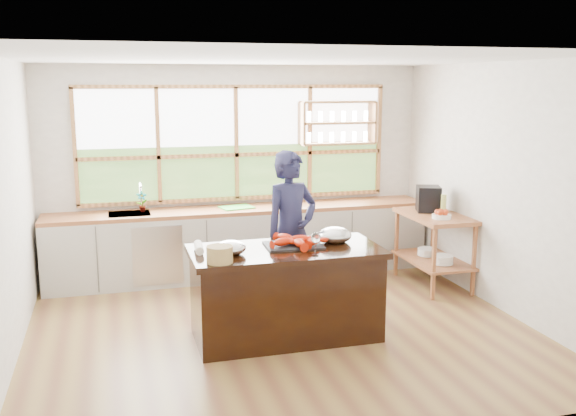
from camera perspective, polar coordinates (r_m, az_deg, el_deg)
name	(u,v)px	position (r m, az deg, el deg)	size (l,w,h in m)	color
ground_plane	(281,329)	(6.67, -0.66, -10.70)	(5.00, 5.00, 0.00)	olive
room_shell	(270,153)	(6.74, -1.62, 4.91)	(5.02, 4.52, 2.71)	silver
back_counter	(241,241)	(8.33, -4.24, -2.99)	(4.90, 0.63, 0.90)	#B9B8AF
right_shelf_unit	(434,238)	(8.07, 12.87, -2.61)	(0.62, 1.10, 0.90)	#A55B39
island	(286,293)	(6.33, -0.20, -7.53)	(1.85, 0.90, 0.90)	black
cook	(291,231)	(6.99, 0.28, -2.09)	(0.64, 0.42, 1.76)	#1B1C3A
potted_plant	(142,202)	(8.12, -12.86, 0.55)	(0.14, 0.09, 0.26)	slate
cutting_board	(237,207)	(8.22, -4.58, 0.06)	(0.40, 0.30, 0.01)	green
espresso_machine	(428,199)	(8.14, 12.37, 0.80)	(0.28, 0.30, 0.32)	black
wine_bottle	(443,205)	(7.92, 13.66, 0.25)	(0.06, 0.06, 0.26)	#B3C35C
fruit_bowl	(442,215)	(7.76, 13.50, -0.59)	(0.22, 0.22, 0.11)	white
slate_board	(293,245)	(6.30, 0.48, -3.32)	(0.55, 0.40, 0.02)	black
lobster_pile	(296,241)	(6.26, 0.75, -2.94)	(0.52, 0.48, 0.08)	red
mixing_bowl_left	(231,248)	(6.01, -5.12, -3.55)	(0.29, 0.29, 0.14)	silver
mixing_bowl_right	(335,235)	(6.46, 4.20, -2.42)	(0.33, 0.33, 0.16)	silver
wine_glass	(315,239)	(5.93, 2.45, -2.73)	(0.08, 0.08, 0.22)	white
wicker_basket	(220,254)	(5.74, -6.09, -4.12)	(0.24, 0.24, 0.15)	#A7824D
parchment_roll	(199,247)	(6.14, -7.94, -3.50)	(0.08, 0.08, 0.30)	white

